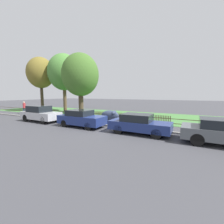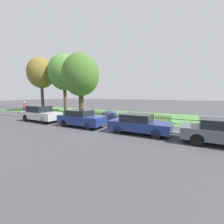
% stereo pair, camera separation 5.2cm
% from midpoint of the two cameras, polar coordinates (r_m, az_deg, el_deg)
% --- Properties ---
extents(ground_plane, '(120.00, 120.00, 0.00)m').
position_cam_midpoint_polar(ground_plane, '(12.71, -5.20, -5.14)').
color(ground_plane, '#424247').
extents(kerb_stone, '(43.35, 0.20, 0.12)m').
position_cam_midpoint_polar(kerb_stone, '(12.78, -4.96, -4.79)').
color(kerb_stone, gray).
rests_on(kerb_stone, ground).
extents(grass_strip, '(43.35, 8.43, 0.01)m').
position_cam_midpoint_polar(grass_strip, '(18.58, 5.89, -1.32)').
color(grass_strip, '#477F3D').
rests_on(grass_strip, ground).
extents(park_fence, '(43.35, 0.05, 0.87)m').
position_cam_midpoint_polar(park_fence, '(14.73, -0.08, -1.74)').
color(park_fence, brown).
rests_on(park_fence, ground).
extents(parked_car_silver_hatchback, '(4.14, 1.73, 1.53)m').
position_cam_midpoint_polar(parked_car_silver_hatchback, '(15.92, -25.74, -0.56)').
color(parked_car_silver_hatchback, '#BCBCC1').
rests_on(parked_car_silver_hatchback, ground).
extents(parked_car_black_saloon, '(3.86, 1.70, 1.35)m').
position_cam_midpoint_polar(parked_car_black_saloon, '(12.37, -11.71, -2.34)').
color(parked_car_black_saloon, navy).
rests_on(parked_car_black_saloon, ground).
extents(parked_car_navy_estate, '(4.03, 1.69, 1.32)m').
position_cam_midpoint_polar(parked_car_navy_estate, '(10.13, 10.08, -4.39)').
color(parked_car_navy_estate, navy).
rests_on(parked_car_navy_estate, ground).
extents(covered_motorcycle, '(1.95, 0.72, 1.17)m').
position_cam_midpoint_polar(covered_motorcycle, '(13.49, -0.73, -1.36)').
color(covered_motorcycle, black).
rests_on(covered_motorcycle, ground).
extents(tree_nearest_kerb, '(4.02, 4.02, 8.16)m').
position_cam_midpoint_polar(tree_nearest_kerb, '(25.81, -25.58, 13.25)').
color(tree_nearest_kerb, '#473828').
rests_on(tree_nearest_kerb, ground).
extents(tree_behind_motorcycle, '(4.59, 4.59, 8.46)m').
position_cam_midpoint_polar(tree_behind_motorcycle, '(23.75, -17.91, 14.15)').
color(tree_behind_motorcycle, brown).
rests_on(tree_behind_motorcycle, ground).
extents(tree_mid_park, '(4.41, 4.41, 7.46)m').
position_cam_midpoint_polar(tree_mid_park, '(18.81, -12.04, 13.57)').
color(tree_mid_park, '#473828').
rests_on(tree_mid_park, ground).
extents(pedestrian_near_fence, '(0.47, 0.47, 1.65)m').
position_cam_midpoint_polar(pedestrian_near_fence, '(23.02, -30.48, 1.67)').
color(pedestrian_near_fence, '#2D3351').
rests_on(pedestrian_near_fence, ground).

